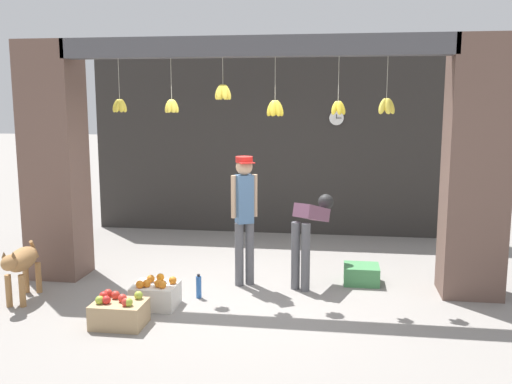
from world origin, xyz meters
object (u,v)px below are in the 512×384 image
object	(u,v)px
fruit_crate_apples	(119,312)
wall_clock	(337,118)
shopkeeper	(244,210)
fruit_crate_oranges	(156,294)
water_bottle	(199,287)
worker_stooping	(310,228)
produce_box_green	(361,274)
dog	(21,263)

from	to	relation	value
fruit_crate_apples	wall_clock	size ratio (longest dim) A/B	2.09
shopkeeper	fruit_crate_oranges	bearing A→B (deg)	18.40
fruit_crate_apples	water_bottle	size ratio (longest dim) A/B	1.84
shopkeeper	worker_stooping	distance (m)	0.85
fruit_crate_apples	fruit_crate_oranges	bearing A→B (deg)	71.01
produce_box_green	water_bottle	size ratio (longest dim) A/B	1.53
fruit_crate_apples	water_bottle	xyz separation A→B (m)	(0.62, 0.94, -0.01)
worker_stooping	wall_clock	xyz separation A→B (m)	(0.29, 2.76, 1.29)
water_bottle	worker_stooping	bearing A→B (deg)	28.30
wall_clock	worker_stooping	bearing A→B (deg)	-95.94
fruit_crate_apples	shopkeeper	bearing A→B (deg)	54.47
worker_stooping	water_bottle	xyz separation A→B (m)	(-1.27, -0.69, -0.61)
shopkeeper	water_bottle	bearing A→B (deg)	22.83
fruit_crate_apples	produce_box_green	size ratio (longest dim) A/B	1.21
dog	worker_stooping	distance (m)	3.47
dog	water_bottle	distance (m)	2.08
water_bottle	wall_clock	xyz separation A→B (m)	(1.56, 3.44, 1.89)
fruit_crate_oranges	produce_box_green	bearing A→B (deg)	26.90
shopkeeper	wall_clock	bearing A→B (deg)	-138.96
wall_clock	fruit_crate_apples	bearing A→B (deg)	-116.42
worker_stooping	water_bottle	distance (m)	1.57
wall_clock	dog	bearing A→B (deg)	-133.09
dog	fruit_crate_oranges	distance (m)	1.64
fruit_crate_apples	water_bottle	bearing A→B (deg)	56.81
shopkeeper	fruit_crate_oranges	xyz separation A→B (m)	(-0.87, -0.92, -0.82)
worker_stooping	wall_clock	bearing A→B (deg)	108.51
dog	fruit_crate_oranges	size ratio (longest dim) A/B	1.89
worker_stooping	fruit_crate_apples	world-z (taller)	worker_stooping
shopkeeper	worker_stooping	bearing A→B (deg)	160.54
worker_stooping	fruit_crate_oranges	bearing A→B (deg)	-123.93
fruit_crate_oranges	water_bottle	xyz separation A→B (m)	(0.41, 0.35, -0.01)
produce_box_green	water_bottle	bearing A→B (deg)	-156.58
produce_box_green	dog	bearing A→B (deg)	-162.80
fruit_crate_oranges	fruit_crate_apples	size ratio (longest dim) A/B	0.92
fruit_crate_apples	worker_stooping	bearing A→B (deg)	40.74
fruit_crate_oranges	shopkeeper	bearing A→B (deg)	46.41
dog	produce_box_green	bearing A→B (deg)	99.05
shopkeeper	wall_clock	size ratio (longest dim) A/B	6.38
worker_stooping	water_bottle	size ratio (longest dim) A/B	3.80
dog	produce_box_green	size ratio (longest dim) A/B	2.09
worker_stooping	produce_box_green	size ratio (longest dim) A/B	2.49
produce_box_green	fruit_crate_apples	bearing A→B (deg)	-145.08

